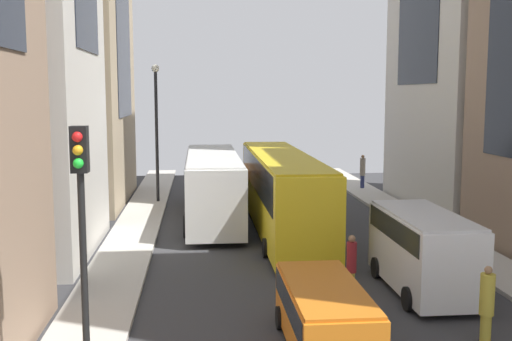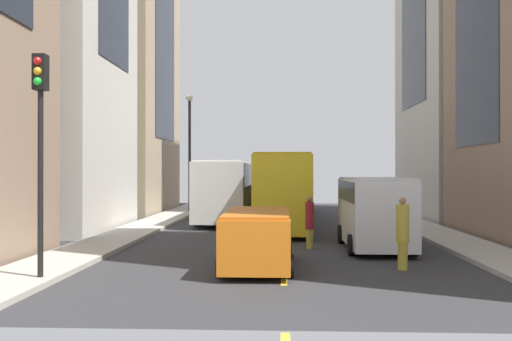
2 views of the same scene
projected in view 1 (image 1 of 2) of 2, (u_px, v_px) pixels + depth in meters
ground_plane at (281, 230)px, 28.72m from camera, size 39.71×39.71×0.00m
sidewalk_west at (135, 231)px, 28.08m from camera, size 2.15×44.00×0.15m
sidewalk_east at (421, 225)px, 29.34m from camera, size 2.15×44.00×0.15m
lane_stripe_2 at (318, 291)px, 19.83m from camera, size 0.16×2.00×0.01m
lane_stripe_3 at (291, 245)px, 25.76m from camera, size 0.16×2.00×0.01m
lane_stripe_4 at (273, 217)px, 31.69m from camera, size 0.16×2.00×0.01m
lane_stripe_5 at (262, 197)px, 37.61m from camera, size 0.16×2.00×0.01m
lane_stripe_6 at (253, 183)px, 43.54m from camera, size 0.16×2.00×0.01m
lane_stripe_7 at (246, 173)px, 49.47m from camera, size 0.16×2.00×0.01m
building_west_2 at (41, 8)px, 34.48m from camera, size 9.13×11.09×22.29m
city_bus_white at (213, 181)px, 30.64m from camera, size 2.80×12.01×3.35m
streetcar_yellow at (281, 185)px, 28.32m from camera, size 2.70×14.97×3.59m
delivery_van_white at (423, 246)px, 19.53m from camera, size 2.25×5.25×2.58m
car_orange_0 at (325, 312)px, 15.17m from camera, size 2.03×4.69×1.65m
car_blue_1 at (276, 178)px, 38.94m from camera, size 1.98×4.26×1.68m
car_orange_2 at (234, 176)px, 40.57m from camera, size 2.09×4.45×1.53m
pedestrian_walking_far at (363, 170)px, 40.33m from camera, size 0.36×0.36×2.20m
pedestrian_crossing_near at (351, 263)px, 19.38m from camera, size 0.32×0.32×1.92m
pedestrian_crossing_mid at (487, 304)px, 15.45m from camera, size 0.37×0.37×2.06m
traffic_light_near_corner at (82, 212)px, 11.91m from camera, size 0.32×0.44×5.58m
streetlamp_near at (156, 119)px, 34.95m from camera, size 0.44×0.44×7.83m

